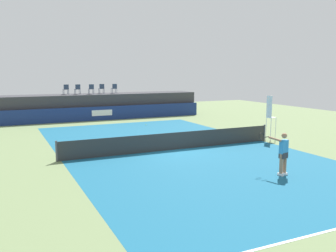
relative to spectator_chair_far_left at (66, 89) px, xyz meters
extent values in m
plane|color=#6B7F51|center=(3.08, -12.43, -2.69)|extent=(48.00, 48.00, 0.00)
cube|color=#16597A|center=(3.08, -15.43, -2.69)|extent=(12.00, 22.00, 0.00)
cube|color=navy|center=(3.08, -1.93, -2.09)|extent=(18.00, 0.20, 1.20)
cube|color=white|center=(2.65, -2.04, -2.03)|extent=(1.80, 0.02, 0.50)
cube|color=#38383D|center=(3.08, -0.13, -1.59)|extent=(18.00, 2.80, 2.20)
cylinder|color=#2D3D56|center=(0.18, 0.29, -0.27)|extent=(0.04, 0.04, 0.44)
cylinder|color=#2D3D56|center=(-0.22, 0.26, -0.27)|extent=(0.04, 0.04, 0.44)
cylinder|color=#2D3D56|center=(0.21, -0.11, -0.27)|extent=(0.04, 0.04, 0.44)
cylinder|color=#2D3D56|center=(-0.19, -0.14, -0.27)|extent=(0.04, 0.04, 0.44)
cube|color=#2D3D56|center=(0.00, 0.08, -0.04)|extent=(0.47, 0.47, 0.03)
cube|color=#2D3D56|center=(0.01, -0.13, 0.19)|extent=(0.44, 0.05, 0.42)
cylinder|color=#2D3D56|center=(1.17, 0.11, -0.27)|extent=(0.04, 0.04, 0.44)
cylinder|color=#2D3D56|center=(0.77, 0.10, -0.27)|extent=(0.04, 0.04, 0.44)
cylinder|color=#2D3D56|center=(1.19, -0.29, -0.27)|extent=(0.04, 0.04, 0.44)
cylinder|color=#2D3D56|center=(0.79, -0.31, -0.27)|extent=(0.04, 0.04, 0.44)
cube|color=#2D3D56|center=(0.98, -0.10, -0.04)|extent=(0.46, 0.46, 0.03)
cube|color=#2D3D56|center=(0.99, -0.30, 0.19)|extent=(0.44, 0.04, 0.42)
cylinder|color=#2D3D56|center=(2.35, -0.13, -0.27)|extent=(0.04, 0.04, 0.44)
cylinder|color=#2D3D56|center=(1.95, -0.13, -0.27)|extent=(0.04, 0.04, 0.44)
cylinder|color=#2D3D56|center=(2.34, -0.54, -0.27)|extent=(0.04, 0.04, 0.44)
cylinder|color=#2D3D56|center=(1.94, -0.53, -0.27)|extent=(0.04, 0.04, 0.44)
cube|color=#2D3D56|center=(2.15, -0.33, -0.04)|extent=(0.45, 0.45, 0.03)
cube|color=#2D3D56|center=(2.14, -0.54, 0.19)|extent=(0.44, 0.03, 0.42)
cylinder|color=#2D3D56|center=(3.39, 0.20, -0.27)|extent=(0.04, 0.04, 0.44)
cylinder|color=#2D3D56|center=(2.98, 0.20, -0.27)|extent=(0.04, 0.04, 0.44)
cylinder|color=#2D3D56|center=(3.38, -0.21, -0.27)|extent=(0.04, 0.04, 0.44)
cylinder|color=#2D3D56|center=(2.98, -0.20, -0.27)|extent=(0.04, 0.04, 0.44)
cube|color=#2D3D56|center=(3.18, 0.00, -0.04)|extent=(0.45, 0.45, 0.03)
cube|color=#2D3D56|center=(3.18, -0.21, 0.19)|extent=(0.44, 0.03, 0.42)
cylinder|color=#2D3D56|center=(4.48, -0.04, -0.27)|extent=(0.04, 0.04, 0.44)
cylinder|color=#2D3D56|center=(4.08, -0.07, -0.27)|extent=(0.04, 0.04, 0.44)
cylinder|color=#2D3D56|center=(4.51, -0.45, -0.27)|extent=(0.04, 0.04, 0.44)
cylinder|color=#2D3D56|center=(4.10, -0.47, -0.27)|extent=(0.04, 0.04, 0.44)
cube|color=#2D3D56|center=(4.29, -0.26, -0.04)|extent=(0.47, 0.47, 0.03)
cube|color=#2D3D56|center=(4.31, -0.46, 0.19)|extent=(0.44, 0.05, 0.42)
cylinder|color=white|center=(9.99, -15.61, -1.99)|extent=(0.04, 0.04, 1.40)
cylinder|color=white|center=(9.95, -15.21, -1.99)|extent=(0.04, 0.04, 1.40)
cylinder|color=white|center=(9.58, -15.65, -1.99)|extent=(0.04, 0.04, 1.40)
cylinder|color=white|center=(9.55, -15.24, -1.99)|extent=(0.04, 0.04, 1.40)
cube|color=white|center=(9.77, -15.43, -1.28)|extent=(0.47, 0.47, 0.03)
cube|color=white|center=(9.56, -15.45, -0.60)|extent=(0.06, 0.44, 1.33)
cube|color=#2D2D2D|center=(3.08, -15.43, -2.22)|extent=(12.40, 0.02, 0.95)
cylinder|color=#4C4C51|center=(-3.12, -15.43, -2.19)|extent=(0.10, 0.10, 1.00)
cylinder|color=#4C4C51|center=(9.28, -15.43, -2.19)|extent=(0.10, 0.10, 1.00)
cube|color=white|center=(5.09, -21.72, -2.64)|extent=(0.16, 0.28, 0.10)
cylinder|color=#997051|center=(5.09, -21.72, -2.18)|extent=(0.14, 0.14, 0.82)
cube|color=white|center=(4.86, -21.77, -2.64)|extent=(0.16, 0.28, 0.10)
cylinder|color=#997051|center=(4.86, -21.77, -2.18)|extent=(0.14, 0.14, 0.82)
cube|color=#333338|center=(4.98, -21.75, -1.85)|extent=(0.37, 0.28, 0.24)
cube|color=#338CCC|center=(4.98, -21.75, -1.49)|extent=(0.39, 0.26, 0.56)
sphere|color=#997051|center=(4.98, -21.75, -1.03)|extent=(0.22, 0.22, 0.22)
cylinder|color=#997051|center=(5.21, -21.70, -1.51)|extent=(0.09, 0.09, 0.60)
cylinder|color=#997051|center=(4.69, -21.52, -1.19)|extent=(0.20, 0.61, 0.14)
cylinder|color=black|center=(4.61, -21.11, -1.16)|extent=(0.30, 0.09, 0.03)
torus|color=black|center=(4.56, -20.83, -1.16)|extent=(0.30, 0.08, 0.30)
sphere|color=#D8EA33|center=(5.05, -6.30, -2.66)|extent=(0.07, 0.07, 0.07)
camera|label=1|loc=(-5.48, -32.91, 1.57)|focal=38.90mm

